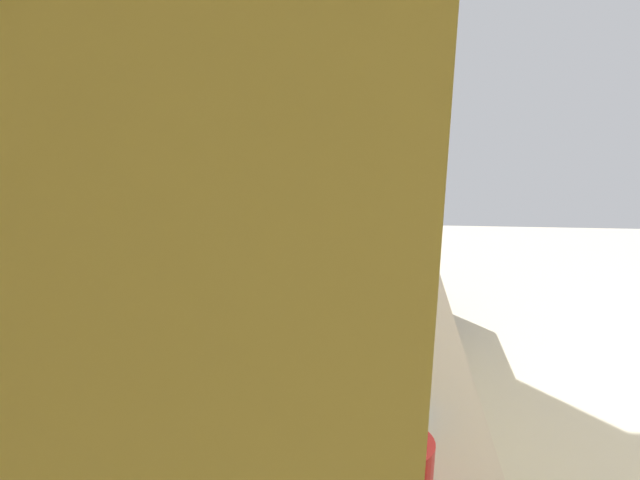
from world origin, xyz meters
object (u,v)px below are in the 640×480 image
(bowl, at_px, (391,403))
(kettle, at_px, (399,473))
(microwave, at_px, (349,191))
(oven_range, at_px, (356,245))

(bowl, relative_size, kettle, 0.99)
(microwave, relative_size, bowl, 2.71)
(bowl, bearing_deg, kettle, 180.00)
(microwave, bearing_deg, kettle, -176.06)
(microwave, xyz_separation_m, kettle, (-1.65, -0.11, -0.08))
(microwave, xyz_separation_m, bowl, (-1.36, -0.11, -0.12))
(oven_range, height_order, bowl, oven_range)
(oven_range, bearing_deg, bowl, -178.29)
(oven_range, relative_size, bowl, 6.19)
(oven_range, distance_m, kettle, 2.58)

